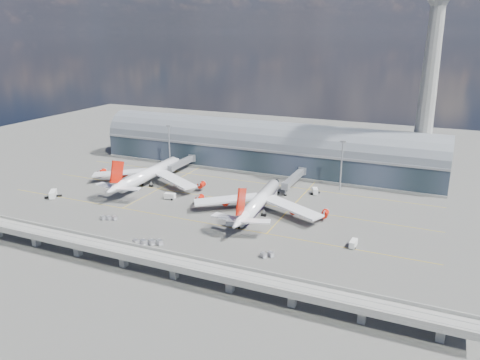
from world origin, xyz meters
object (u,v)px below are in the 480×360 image
at_px(service_truck_4, 315,191).
at_px(control_tower, 429,84).
at_px(service_truck_2, 235,224).
at_px(cargo_train_1, 148,242).
at_px(floodlight_mast_right, 341,164).
at_px(service_truck_1, 170,196).
at_px(service_truck_0, 53,194).
at_px(service_truck_3, 353,244).
at_px(airliner_left, 147,175).
at_px(airliner_right, 259,202).
at_px(floodlight_mast_left, 169,146).
at_px(cargo_train_2, 267,255).
at_px(service_truck_5, 274,191).
at_px(cargo_train_0, 109,218).

bearing_deg(service_truck_4, control_tower, 19.64).
bearing_deg(service_truck_2, cargo_train_1, 134.34).
relative_size(floodlight_mast_right, service_truck_1, 4.84).
distance_m(service_truck_0, service_truck_3, 143.36).
relative_size(service_truck_1, cargo_train_1, 0.47).
height_order(airliner_left, service_truck_1, airliner_left).
distance_m(airliner_right, cargo_train_1, 53.56).
xyz_separation_m(floodlight_mast_right, service_truck_4, (-9.87, -10.67, -12.14)).
bearing_deg(service_truck_3, floodlight_mast_left, 154.69).
bearing_deg(floodlight_mast_left, control_tower, 11.72).
bearing_deg(cargo_train_1, cargo_train_2, -55.42).
xyz_separation_m(service_truck_2, cargo_train_2, (21.71, -20.09, -0.47)).
xyz_separation_m(service_truck_3, service_truck_5, (-47.33, 43.81, 0.27)).
distance_m(service_truck_1, cargo_train_2, 74.41).
height_order(airliner_right, cargo_train_1, airliner_right).
bearing_deg(service_truck_5, cargo_train_0, -160.29).
relative_size(floodlight_mast_right, service_truck_4, 4.58).
height_order(control_tower, airliner_left, control_tower).
height_order(service_truck_5, cargo_train_0, service_truck_5).
xyz_separation_m(control_tower, cargo_train_0, (-116.53, -106.79, -50.77)).
distance_m(service_truck_2, service_truck_3, 48.13).
bearing_deg(service_truck_3, floodlight_mast_right, 109.24).
xyz_separation_m(service_truck_0, cargo_train_0, (43.01, -12.05, -0.84)).
distance_m(airliner_right, cargo_train_2, 42.19).
bearing_deg(service_truck_4, cargo_train_2, -109.37).
xyz_separation_m(service_truck_0, service_truck_4, (114.67, 56.07, -0.22)).
distance_m(floodlight_mast_right, service_truck_3, 67.04).
height_order(control_tower, service_truck_5, control_tower).
bearing_deg(cargo_train_0, service_truck_1, 2.96).
bearing_deg(floodlight_mast_left, airliner_left, -78.80).
height_order(service_truck_0, service_truck_5, service_truck_0).
relative_size(airliner_left, service_truck_5, 9.71).
bearing_deg(service_truck_5, cargo_train_2, -100.62).
xyz_separation_m(floodlight_mast_right, service_truck_5, (-28.56, -19.36, -12.02)).
bearing_deg(airliner_right, service_truck_0, -172.77).
relative_size(service_truck_2, service_truck_3, 1.35).
xyz_separation_m(floodlight_mast_right, service_truck_0, (-124.54, -66.74, -11.92)).
bearing_deg(cargo_train_1, service_truck_0, 93.92).
bearing_deg(service_truck_0, service_truck_3, -34.45).
distance_m(service_truck_0, service_truck_5, 107.04).
bearing_deg(service_truck_0, airliner_left, 12.13).
height_order(service_truck_3, cargo_train_1, service_truck_3).
bearing_deg(floodlight_mast_left, service_truck_0, -110.19).
bearing_deg(service_truck_3, service_truck_0, -175.88).
bearing_deg(airliner_right, cargo_train_0, -154.14).
bearing_deg(service_truck_2, service_truck_0, 84.63).
bearing_deg(service_truck_4, airliner_left, 173.41).
relative_size(service_truck_3, cargo_train_0, 0.74).
distance_m(service_truck_2, cargo_train_1, 36.78).
bearing_deg(cargo_train_1, control_tower, -12.32).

